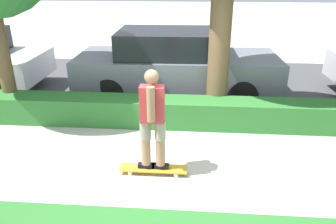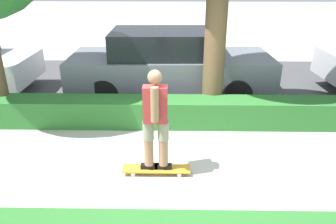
# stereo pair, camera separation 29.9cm
# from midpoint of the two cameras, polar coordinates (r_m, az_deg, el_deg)

# --- Properties ---
(ground_plane) EXTENTS (60.00, 60.00, 0.00)m
(ground_plane) POSITION_cam_midpoint_polar(r_m,az_deg,el_deg) (5.28, 2.35, -9.74)
(ground_plane) COLOR #BCB7AD
(street_asphalt) EXTENTS (18.36, 5.00, 0.01)m
(street_asphalt) POSITION_cam_midpoint_polar(r_m,az_deg,el_deg) (9.09, 3.42, 4.90)
(street_asphalt) COLOR #474749
(street_asphalt) RESTS_ON ground_plane
(hedge_row) EXTENTS (18.36, 0.60, 0.55)m
(hedge_row) POSITION_cam_midpoint_polar(r_m,az_deg,el_deg) (6.56, 2.95, -0.06)
(hedge_row) COLOR #2D702D
(hedge_row) RESTS_ON ground_plane
(skateboard) EXTENTS (1.04, 0.24, 0.09)m
(skateboard) POSITION_cam_midpoint_polar(r_m,az_deg,el_deg) (5.13, -0.84, -9.84)
(skateboard) COLOR gold
(skateboard) RESTS_ON ground_plane
(skater_person) EXTENTS (0.48, 0.40, 1.57)m
(skater_person) POSITION_cam_midpoint_polar(r_m,az_deg,el_deg) (4.72, -0.91, -1.20)
(skater_person) COLOR black
(skater_person) RESTS_ON skateboard
(parked_car_middle) EXTENTS (4.83, 1.98, 1.60)m
(parked_car_middle) POSITION_cam_midpoint_polar(r_m,az_deg,el_deg) (8.01, 2.44, 8.58)
(parked_car_middle) COLOR slate
(parked_car_middle) RESTS_ON ground_plane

